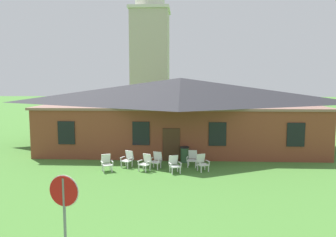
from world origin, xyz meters
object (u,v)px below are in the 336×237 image
object	(u,v)px
lawn_chair_near_door	(128,159)
stop_sign	(64,207)
lawn_chair_middle	(156,160)
lawn_chair_right_end	(174,164)
lawn_chair_left_end	(146,162)
lawn_chair_far_side	(192,158)
lawn_chair_under_eave	(202,162)
trash_bin	(185,154)
lawn_chair_by_porch	(106,162)

from	to	relation	value
lawn_chair_near_door	stop_sign	bearing A→B (deg)	-87.76
lawn_chair_middle	lawn_chair_right_end	world-z (taller)	same
stop_sign	lawn_chair_near_door	xyz separation A→B (m)	(-0.46, 11.64, -1.52)
lawn_chair_left_end	lawn_chair_far_side	xyz separation A→B (m)	(2.68, 1.12, 0.00)
lawn_chair_middle	lawn_chair_under_eave	xyz separation A→B (m)	(2.64, -0.46, 0.00)
lawn_chair_middle	lawn_chair_left_end	bearing A→B (deg)	-133.25
lawn_chair_near_door	lawn_chair_under_eave	size ratio (longest dim) A/B	1.00
lawn_chair_under_eave	lawn_chair_right_end	bearing A→B (deg)	-163.44
lawn_chair_middle	stop_sign	bearing A→B (deg)	-96.32
lawn_chair_near_door	trash_bin	xyz separation A→B (m)	(3.36, 1.36, -0.00)
lawn_chair_by_porch	lawn_chair_near_door	size ratio (longest dim) A/B	1.00
lawn_chair_far_side	lawn_chair_under_eave	size ratio (longest dim) A/B	1.00
lawn_chair_far_side	lawn_chair_under_eave	bearing A→B (deg)	-61.75
stop_sign	lawn_chair_right_end	bearing A→B (deg)	77.43
lawn_chair_left_end	lawn_chair_middle	world-z (taller)	same
lawn_chair_near_door	lawn_chair_far_side	size ratio (longest dim) A/B	1.00
lawn_chair_middle	lawn_chair_under_eave	bearing A→B (deg)	-9.97
stop_sign	lawn_chair_under_eave	size ratio (longest dim) A/B	2.96
lawn_chair_far_side	stop_sign	bearing A→B (deg)	-105.76
lawn_chair_near_door	lawn_chair_far_side	distance (m)	3.85
lawn_chair_by_porch	lawn_chair_under_eave	distance (m)	5.42
lawn_chair_far_side	lawn_chair_by_porch	bearing A→B (deg)	-164.85
lawn_chair_under_eave	trash_bin	xyz separation A→B (m)	(-1.00, 2.02, -0.00)
lawn_chair_middle	trash_bin	world-z (taller)	trash_bin
lawn_chair_by_porch	lawn_chair_right_end	bearing A→B (deg)	-1.87
lawn_chair_right_end	lawn_chair_far_side	distance (m)	1.78
lawn_chair_near_door	lawn_chair_under_eave	bearing A→B (deg)	-8.58
lawn_chair_by_porch	lawn_chair_left_end	xyz separation A→B (m)	(2.20, 0.20, 0.00)
lawn_chair_near_door	trash_bin	size ratio (longest dim) A/B	0.98
stop_sign	lawn_chair_by_porch	size ratio (longest dim) A/B	2.96
lawn_chair_right_end	lawn_chair_under_eave	size ratio (longest dim) A/B	1.00
stop_sign	lawn_chair_far_side	distance (m)	12.53
stop_sign	lawn_chair_near_door	world-z (taller)	stop_sign
lawn_chair_right_end	lawn_chair_under_eave	xyz separation A→B (m)	(1.56, 0.46, 0.00)
lawn_chair_middle	lawn_chair_by_porch	bearing A→B (deg)	-163.83
lawn_chair_middle	lawn_chair_far_side	distance (m)	2.17
stop_sign	lawn_chair_left_end	size ratio (longest dim) A/B	2.96
stop_sign	lawn_chair_far_side	world-z (taller)	stop_sign
lawn_chair_left_end	lawn_chair_by_porch	bearing A→B (deg)	-174.84
lawn_chair_near_door	lawn_chair_under_eave	distance (m)	4.41
lawn_chair_near_door	lawn_chair_right_end	size ratio (longest dim) A/B	1.00
lawn_chair_near_door	lawn_chair_left_end	bearing A→B (deg)	-34.62
lawn_chair_left_end	stop_sign	bearing A→B (deg)	-93.69
lawn_chair_middle	trash_bin	size ratio (longest dim) A/B	0.98
lawn_chair_middle	lawn_chair_under_eave	size ratio (longest dim) A/B	1.00
stop_sign	lawn_chair_under_eave	xyz separation A→B (m)	(3.91, 10.99, -1.52)
lawn_chair_by_porch	lawn_chair_far_side	xyz separation A→B (m)	(4.88, 1.32, 0.00)
lawn_chair_right_end	trash_bin	world-z (taller)	trash_bin
stop_sign	lawn_chair_far_side	size ratio (longest dim) A/B	2.96
lawn_chair_near_door	lawn_chair_middle	size ratio (longest dim) A/B	1.00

